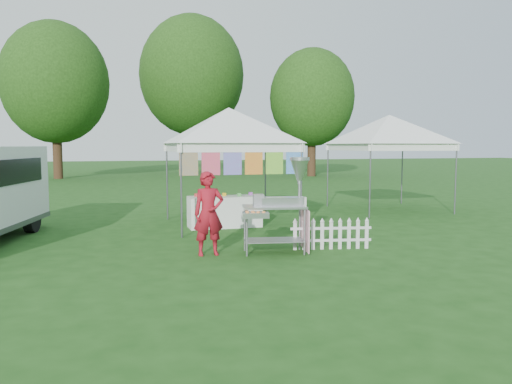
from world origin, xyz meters
name	(u,v)px	position (x,y,z in m)	size (l,w,h in m)	color
ground	(271,253)	(0.00, 0.00, 0.00)	(120.00, 120.00, 0.00)	#1B4513
canopy_main	(229,108)	(0.00, 3.49, 2.99)	(4.24, 4.24, 3.45)	#59595E
canopy_right	(389,115)	(5.50, 5.00, 2.99)	(4.24, 4.24, 3.45)	#59595E
tree_left	(55,83)	(-6.00, 24.00, 5.83)	(6.40, 6.40, 9.53)	#352013
tree_mid	(192,76)	(3.00, 28.00, 7.14)	(7.60, 7.60, 11.52)	#352013
tree_right	(312,98)	(10.00, 22.00, 5.18)	(5.60, 5.60, 8.42)	#352013
donut_cart	(284,197)	(0.24, -0.05, 1.07)	(1.43, 0.88, 1.82)	gray
vendor	(209,214)	(-1.18, 0.15, 0.78)	(0.57, 0.37, 1.57)	maroon
picket_fence	(331,235)	(1.23, -0.02, 0.29)	(1.60, 0.33, 0.56)	silver
display_table	(225,212)	(-0.18, 3.24, 0.39)	(1.80, 0.70, 0.78)	white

